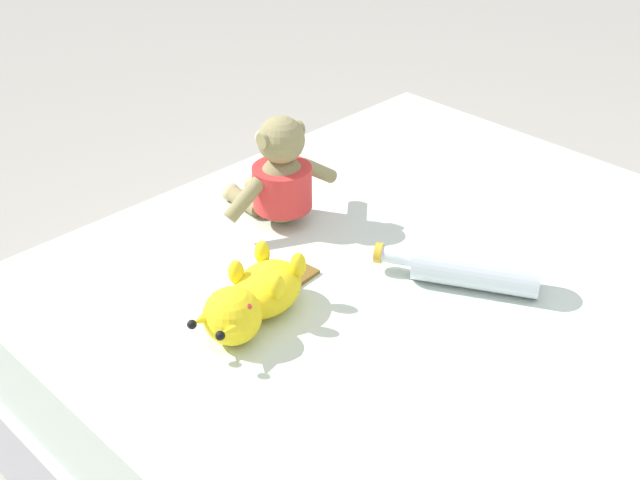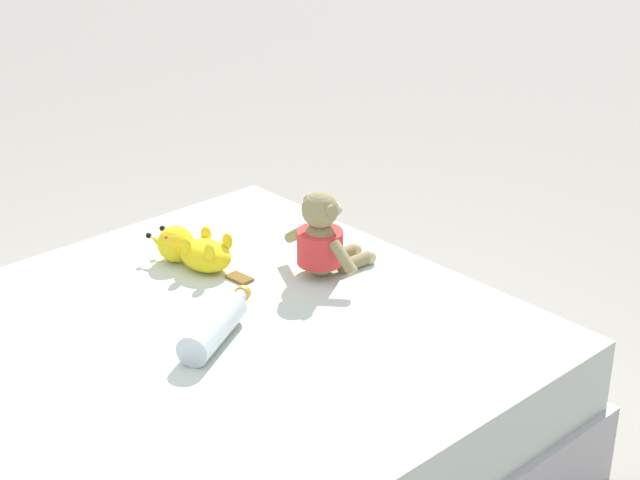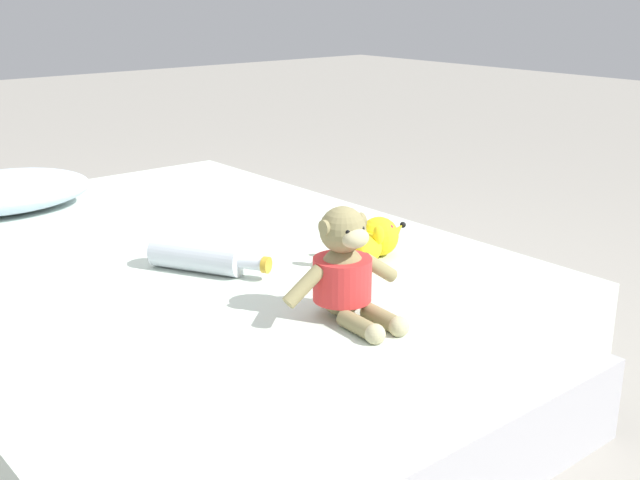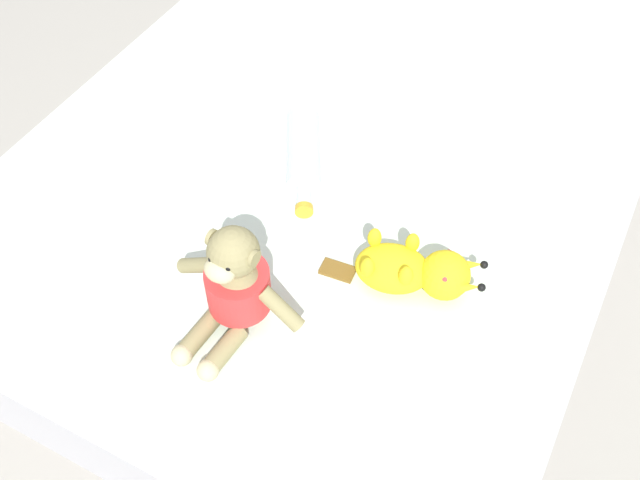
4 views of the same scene
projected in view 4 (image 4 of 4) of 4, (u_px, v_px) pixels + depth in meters
ground_plane at (348, 228)px, 2.14m from camera, size 16.00×16.00×0.00m
bed at (350, 179)px, 1.99m from camera, size 1.38×1.82×0.40m
plush_monkey at (234, 287)px, 1.39m from camera, size 0.29×0.23×0.24m
plush_yellow_creature at (415, 271)px, 1.48m from camera, size 0.33×0.16×0.10m
glass_bottle at (303, 153)px, 1.70m from camera, size 0.20×0.30×0.08m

